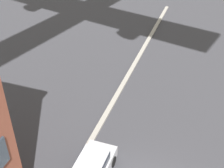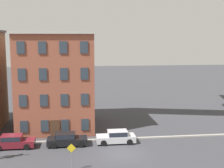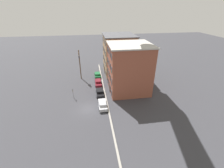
% 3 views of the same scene
% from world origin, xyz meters
% --- Properties ---
extents(ground_plane, '(200.00, 200.00, 0.00)m').
position_xyz_m(ground_plane, '(0.00, 0.00, 0.00)').
color(ground_plane, '#38383D').
extents(kerb_strip, '(56.00, 0.36, 0.16)m').
position_xyz_m(kerb_strip, '(0.00, 4.50, 0.08)').
color(kerb_strip, '#9E998E').
rests_on(kerb_strip, ground_plane).
extents(apartment_midblock, '(9.98, 10.58, 12.55)m').
position_xyz_m(apartment_midblock, '(-7.10, 11.03, 6.29)').
color(apartment_midblock, brown).
rests_on(apartment_midblock, ground_plane).
extents(car_maroon, '(4.40, 1.92, 1.43)m').
position_xyz_m(car_maroon, '(-11.40, 3.13, 0.75)').
color(car_maroon, maroon).
rests_on(car_maroon, ground_plane).
extents(car_black, '(4.40, 1.92, 1.43)m').
position_xyz_m(car_black, '(-5.69, 3.17, 0.75)').
color(car_black, black).
rests_on(car_black, ground_plane).
extents(car_silver, '(4.40, 1.92, 1.43)m').
position_xyz_m(car_silver, '(-0.12, 3.37, 0.75)').
color(car_silver, '#B7B7BC').
rests_on(car_silver, ground_plane).
extents(caution_sign, '(0.89, 0.08, 2.55)m').
position_xyz_m(caution_sign, '(-5.10, -3.51, 1.69)').
color(caution_sign, slate).
rests_on(caution_sign, ground_plane).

